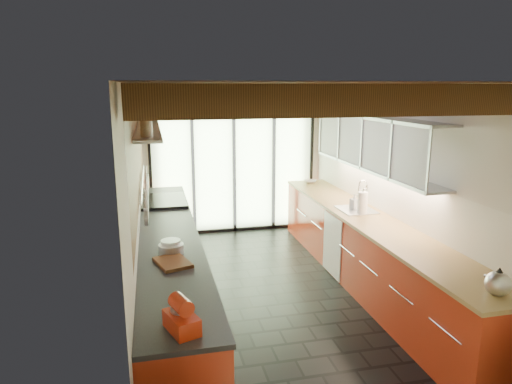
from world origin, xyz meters
TOP-DOWN VIEW (x-y plane):
  - ground at (0.00, 0.00)m, footprint 5.50×5.50m
  - room_shell at (0.00, 0.00)m, footprint 5.50×5.50m
  - ceiling_beams at (-0.00, 0.38)m, footprint 3.14×5.06m
  - glass_door at (0.00, 2.69)m, footprint 2.95×0.10m
  - left_counter at (-1.28, 0.00)m, footprint 0.68×5.00m
  - range_stove at (-1.28, 1.45)m, footprint 0.66×0.90m
  - right_counter at (1.27, 0.00)m, footprint 0.68×5.00m
  - sink_assembly at (1.29, 0.40)m, footprint 0.45×0.52m
  - upper_cabinets_right at (1.43, 0.30)m, footprint 0.34×3.00m
  - left_wall_fixtures at (-1.47, 0.29)m, footprint 0.28×2.60m
  - stand_mixer at (-1.27, -2.24)m, footprint 0.26×0.33m
  - pot_large at (-1.27, -0.67)m, footprint 0.26×0.26m
  - pot_small at (-1.27, -0.71)m, footprint 0.32×0.32m
  - cutting_board at (-1.27, -1.00)m, footprint 0.38×0.45m
  - kettle at (1.27, -2.25)m, footprint 0.24×0.27m
  - paper_towel at (1.27, 0.21)m, footprint 0.17×0.17m
  - soap_bottle at (1.27, 0.47)m, footprint 0.12×0.12m
  - bowl at (1.27, 2.25)m, footprint 0.27×0.27m

SIDE VIEW (x-z plane):
  - ground at x=0.00m, z-range 0.00..0.00m
  - right_counter at x=1.27m, z-range 0.00..0.92m
  - left_counter at x=-1.28m, z-range 0.00..0.92m
  - range_stove at x=-1.28m, z-range -0.01..0.96m
  - cutting_board at x=-1.27m, z-range 0.92..0.95m
  - bowl at x=1.27m, z-range 0.92..0.97m
  - sink_assembly at x=1.29m, z-range 0.75..1.17m
  - pot_small at x=-1.27m, z-range 0.92..1.02m
  - pot_large at x=-1.27m, z-range 0.92..1.05m
  - stand_mixer at x=-1.27m, z-range 0.89..1.16m
  - kettle at x=1.27m, z-range 0.91..1.15m
  - soap_bottle at x=1.27m, z-range 0.92..1.14m
  - paper_towel at x=1.27m, z-range 0.89..1.24m
  - room_shell at x=0.00m, z-range -1.10..4.40m
  - glass_door at x=0.00m, z-range 0.21..3.11m
  - left_wall_fixtures at x=-1.47m, z-range 1.31..2.26m
  - upper_cabinets_right at x=1.43m, z-range 0.35..3.35m
  - ceiling_beams at x=0.00m, z-range 0.01..4.91m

